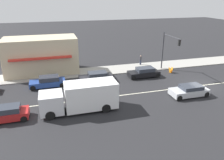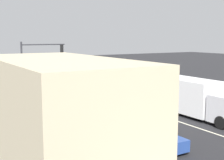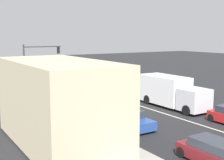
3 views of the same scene
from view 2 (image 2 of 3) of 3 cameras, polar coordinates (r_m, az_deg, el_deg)
ground_plane at (r=22.25m, az=15.68°, el=-8.53°), size 160.00×160.00×0.00m
sidewalk_right at (r=16.70m, az=-5.32°, el=-13.63°), size 4.00×73.00×0.12m
lane_marking_center at (r=36.64m, az=-5.22°, el=-1.85°), size 0.16×60.00×0.01m
building_corner_store at (r=14.28m, az=-9.62°, el=-6.40°), size 5.54×10.13×5.11m
traffic_signal_main at (r=32.22m, az=-13.72°, el=3.61°), size 4.59×0.34×5.60m
pedestrian at (r=29.25m, az=-19.72°, el=-2.88°), size 0.34×0.34×1.58m
warning_aframe_sign at (r=33.26m, az=-12.77°, el=-2.27°), size 0.45×0.53×0.84m
delivery_truck at (r=25.01m, az=15.43°, el=-3.25°), size 2.44×7.50×2.87m
suv_black at (r=29.21m, az=-9.00°, el=-3.14°), size 1.83×4.36×1.34m
coupe_blue at (r=18.13m, az=6.96°, el=-9.93°), size 1.87×4.33×1.35m
sedan_dark at (r=23.14m, az=-2.57°, el=-5.96°), size 1.90×4.42×1.32m
sedan_silver at (r=34.60m, az=0.54°, el=-1.35°), size 1.92×4.31×1.28m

